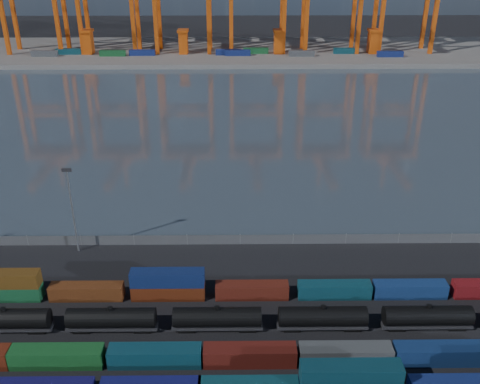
{
  "coord_description": "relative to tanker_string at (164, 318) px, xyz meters",
  "views": [
    {
      "loc": [
        -0.96,
        -58.91,
        52.71
      ],
      "look_at": [
        0.0,
        30.0,
        10.0
      ],
      "focal_mm": 40.0,
      "sensor_mm": 36.0,
      "label": 1
    }
  ],
  "objects": [
    {
      "name": "harbor_water",
      "position": [
        11.39,
        101.24,
        -2.06
      ],
      "size": [
        700.0,
        700.0,
        0.0
      ],
      "primitive_type": "plane",
      "color": "#323E49",
      "rests_on": "ground"
    },
    {
      "name": "container_row_mid",
      "position": [
        -2.15,
        -6.98,
        -0.7
      ],
      "size": [
        142.01,
        2.56,
        2.73
      ],
      "color": "#46494C",
      "rests_on": "ground"
    },
    {
      "name": "container_row_north",
      "position": [
        -2.37,
        7.82,
        -0.41
      ],
      "size": [
        140.95,
        2.38,
        5.08
      ],
      "color": "#0F254D",
      "rests_on": "ground"
    },
    {
      "name": "ground",
      "position": [
        11.39,
        -3.76,
        -2.07
      ],
      "size": [
        700.0,
        700.0,
        0.0
      ],
      "primitive_type": "plane",
      "color": "black",
      "rests_on": "ground"
    },
    {
      "name": "tanker_string",
      "position": [
        0.0,
        0.0,
        0.0
      ],
      "size": [
        121.92,
        2.88,
        4.12
      ],
      "color": "black",
      "rests_on": "ground"
    },
    {
      "name": "waterfront_fence",
      "position": [
        11.39,
        24.24,
        -1.07
      ],
      "size": [
        160.12,
        0.12,
        2.2
      ],
      "color": "#595B5E",
      "rests_on": "ground"
    },
    {
      "name": "yard_light_mast",
      "position": [
        -18.61,
        22.24,
        7.23
      ],
      "size": [
        1.6,
        0.4,
        16.6
      ],
      "color": "slate",
      "rests_on": "ground"
    },
    {
      "name": "far_quay",
      "position": [
        11.39,
        206.24,
        -1.07
      ],
      "size": [
        700.0,
        70.0,
        2.0
      ],
      "primitive_type": "cube",
      "color": "#514F4C",
      "rests_on": "ground"
    },
    {
      "name": "straddle_carriers",
      "position": [
        8.89,
        196.24,
        5.75
      ],
      "size": [
        140.0,
        7.0,
        11.1
      ],
      "color": "#C4480D",
      "rests_on": "far_quay"
    },
    {
      "name": "quay_containers",
      "position": [
        0.4,
        191.7,
        1.23
      ],
      "size": [
        172.58,
        10.99,
        2.6
      ],
      "color": "navy",
      "rests_on": "far_quay"
    }
  ]
}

